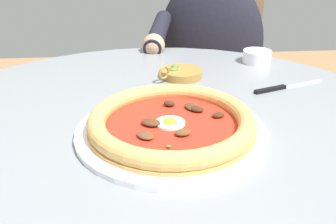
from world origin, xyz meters
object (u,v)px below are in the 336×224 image
Objects in this scene: ramekin_capers at (257,56)px; cafe_chair_diner at (212,78)px; dining_table at (161,196)px; olive_pan at (181,73)px; diner_person at (207,92)px; steak_knife at (280,88)px; pizza_on_plate at (172,123)px.

cafe_chair_diner is at bearing 91.24° from ramekin_capers.
olive_pan is at bearing 75.06° from dining_table.
dining_table is 0.93m from cafe_chair_diner.
diner_person is (-0.06, 0.39, -0.27)m from ramekin_capers.
ramekin_capers reaches higher than steak_knife.
diner_person reaches higher than olive_pan.
olive_pan reaches higher than steak_knife.
pizza_on_plate is 0.33m from steak_knife.
diner_person is (0.17, 0.49, -0.26)m from olive_pan.
ramekin_capers is (0.01, 0.20, 0.02)m from steak_knife.
diner_person reaches higher than pizza_on_plate.
ramekin_capers is (0.30, 0.36, 0.18)m from dining_table.
olive_pan reaches higher than ramekin_capers.
pizza_on_plate is 0.98m from cafe_chair_diner.
dining_table is 9.48× the size of olive_pan.
steak_knife is 0.17× the size of diner_person.
ramekin_capers is 0.69× the size of olive_pan.
olive_pan is 0.58m from diner_person.
cafe_chair_diner is at bearing 70.89° from olive_pan.
olive_pan is (0.05, 0.28, -0.01)m from pizza_on_plate.
steak_knife is (0.27, 0.19, -0.02)m from pizza_on_plate.
steak_knife is 0.76m from cafe_chair_diner.
diner_person reaches higher than ramekin_capers.
olive_pan is at bearing -109.11° from cafe_chair_diner.
cafe_chair_diner reaches higher than ramekin_capers.
olive_pan is (-0.22, 0.10, 0.01)m from steak_knife.
dining_table is at bearing -129.55° from ramekin_capers.
ramekin_capers reaches higher than dining_table.
pizza_on_plate is at bearing -99.92° from olive_pan.
pizza_on_plate is 2.97× the size of olive_pan.
pizza_on_plate is 0.40× the size of cafe_chair_diner.
diner_person is at bearing 70.75° from olive_pan.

